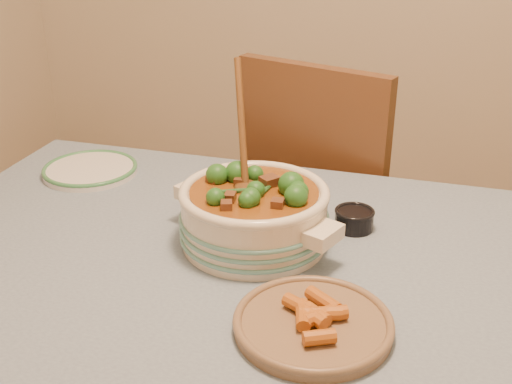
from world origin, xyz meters
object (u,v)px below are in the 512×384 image
white_plate (90,169)px  dining_table (280,314)px  condiment_bowl (354,218)px  fried_plate (313,321)px  chair_far (328,195)px  stew_casserole (254,210)px

white_plate → dining_table: bearing=-29.2°
condiment_bowl → fried_plate: 0.38m
fried_plate → chair_far: 0.96m
white_plate → fried_plate: (0.70, -0.49, 0.01)m
stew_casserole → condiment_bowl: size_ratio=3.52×
white_plate → chair_far: size_ratio=0.32×
stew_casserole → chair_far: stew_casserole is taller
condiment_bowl → stew_casserole: bearing=-147.5°
condiment_bowl → chair_far: 0.61m
dining_table → condiment_bowl: condiment_bowl is taller
chair_far → fried_plate: bearing=116.2°
dining_table → stew_casserole: stew_casserole is taller
stew_casserole → chair_far: size_ratio=0.39×
stew_casserole → chair_far: (0.04, 0.67, -0.26)m
dining_table → chair_far: size_ratio=1.67×
stew_casserole → chair_far: 0.72m
fried_plate → chair_far: chair_far is taller
fried_plate → chair_far: (-0.14, 0.93, -0.20)m
stew_casserole → fried_plate: 0.32m
dining_table → white_plate: size_ratio=5.24×
dining_table → white_plate: (-0.61, 0.34, 0.10)m
white_plate → condiment_bowl: condiment_bowl is taller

